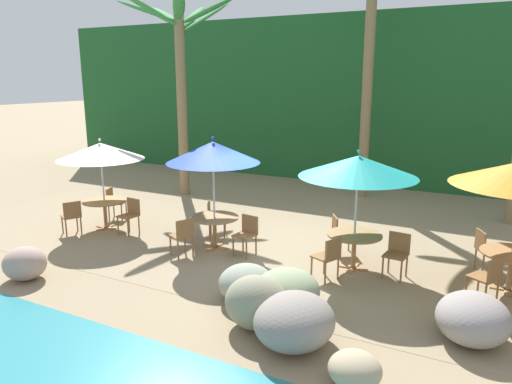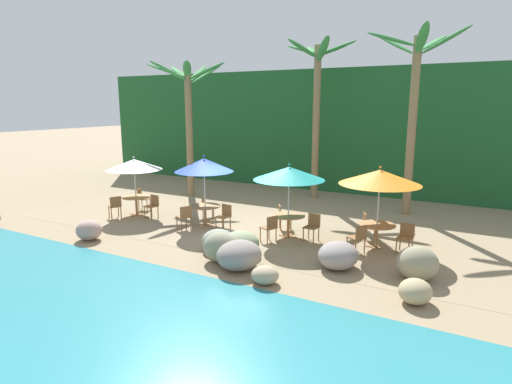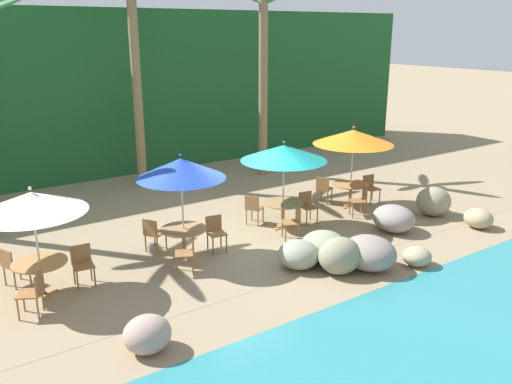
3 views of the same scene
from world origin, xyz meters
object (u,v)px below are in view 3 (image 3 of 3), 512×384
Objects in this scene: umbrella_blue at (181,168)px; umbrella_teal at (284,153)px; dining_table_teal at (283,207)px; chair_orange_inland at (324,188)px; dining_table_white at (40,267)px; chair_orange_left at (361,199)px; chair_blue_seaward at (215,230)px; chair_teal_inland at (253,207)px; palm_tree_third at (263,49)px; chair_white_left at (34,291)px; chair_teal_left at (294,220)px; palm_tree_second at (134,48)px; chair_teal_seaward at (307,205)px; chair_white_seaward at (82,262)px; chair_orange_seaward at (370,187)px; umbrella_white at (32,202)px; umbrella_orange at (353,137)px; chair_blue_inland at (153,233)px; chair_white_inland at (12,264)px; chair_blue_left at (188,251)px; dining_table_blue at (184,233)px; dining_table_orange at (351,188)px.

umbrella_teal is (3.16, 0.26, -0.09)m from umbrella_blue.
chair_orange_inland is (2.36, 1.01, -0.10)m from dining_table_teal.
chair_orange_left reaches higher than dining_table_white.
umbrella_blue is 2.94× the size of chair_blue_seaward.
chair_teal_inland is 0.12× the size of palm_tree_third.
chair_blue_seaward is (4.46, 0.82, 0.00)m from chair_white_left.
chair_white_left is 6.52m from chair_teal_left.
chair_orange_left is 8.83m from palm_tree_second.
chair_blue_seaward is 1.00× the size of chair_teal_seaward.
umbrella_teal is 1.83m from chair_teal_inland.
dining_table_white is 0.86m from chair_white_seaward.
chair_orange_left is (8.08, -0.19, 0.00)m from chair_white_seaward.
chair_blue_seaward is 1.00× the size of chair_orange_seaward.
chair_blue_seaward is 2.03m from chair_teal_inland.
umbrella_white is 0.93× the size of umbrella_orange.
umbrella_white reaches higher than chair_blue_inland.
dining_table_teal is at bearing -76.35° from palm_tree_second.
dining_table_white is 1.00× the size of dining_table_teal.
chair_white_seaward is 0.12× the size of palm_tree_third.
chair_white_inland and chair_teal_left have the same top height.
umbrella_blue reaches higher than dining_table_white.
chair_blue_left reaches higher than dining_table_teal.
chair_orange_seaward is (7.31, -0.17, 0.00)m from chair_blue_inland.
chair_teal_seaward and chair_orange_seaward have the same top height.
chair_blue_left is 7.26m from chair_orange_seaward.
chair_teal_inland is (-0.52, 0.68, -0.10)m from dining_table_teal.
chair_blue_inland is at bearing 21.12° from chair_white_seaward.
chair_white_seaward reaches higher than dining_table_blue.
dining_table_white is at bearing -179.72° from chair_white_seaward.
chair_orange_seaward is at bearing -0.84° from chair_white_inland.
chair_orange_left is at bearing -8.80° from chair_blue_inland.
chair_white_left and chair_blue_left have the same top height.
dining_table_white is 0.86m from chair_white_left.
chair_white_left is 0.12× the size of palm_tree_second.
dining_table_teal is 0.16× the size of palm_tree_third.
chair_blue_seaward is at bearing 0.35° from dining_table_white.
dining_table_orange is (1.97, 0.29, 0.10)m from chair_teal_seaward.
palm_tree_third reaches higher than umbrella_teal.
dining_table_blue is at bearing 177.60° from chair_orange_left.
chair_blue_left is 4.44m from chair_teal_seaward.
chair_blue_seaward is 1.00× the size of chair_blue_inland.
chair_teal_left is at bearing -173.27° from chair_orange_left.
dining_table_white is 1.26× the size of chair_teal_inland.
umbrella_teal is (3.46, 1.06, 1.61)m from chair_blue_left.
dining_table_teal is 0.86m from chair_teal_seaward.
chair_orange_seaward is 1.43m from chair_orange_left.
dining_table_blue is 0.16× the size of palm_tree_second.
palm_tree_second is at bearing 100.09° from chair_teal_left.
chair_white_seaward is 1.00× the size of chair_white_inland.
chair_teal_inland is at bearing 2.12° from chair_white_inland.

